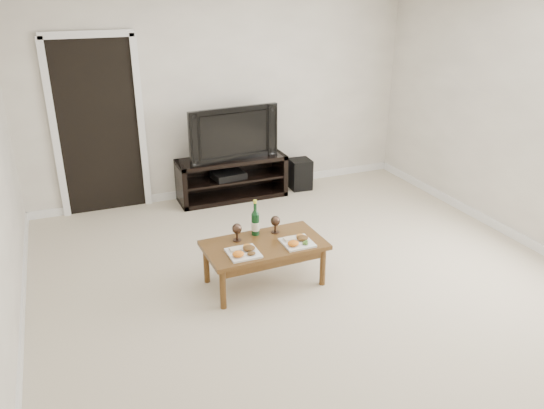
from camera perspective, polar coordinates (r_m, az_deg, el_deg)
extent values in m
plane|color=beige|center=(4.92, 5.06, -9.44)|extent=(5.50, 5.50, 0.00)
cube|color=white|center=(6.87, -5.27, 11.66)|extent=(5.00, 0.04, 2.60)
cube|color=black|center=(6.62, -18.12, 7.76)|extent=(0.90, 0.02, 2.05)
cube|color=black|center=(6.89, -4.33, 2.86)|extent=(1.40, 0.45, 0.55)
imported|color=black|center=(6.70, -4.48, 7.77)|extent=(1.18, 0.26, 0.67)
cube|color=black|center=(6.85, -4.70, 3.17)|extent=(0.43, 0.35, 0.08)
cube|color=black|center=(7.23, 3.04, 3.29)|extent=(0.29, 0.29, 0.41)
cube|color=brown|center=(4.95, -0.84, -6.35)|extent=(1.11, 0.63, 0.42)
cube|color=white|center=(4.65, -3.11, -4.98)|extent=(0.27, 0.27, 0.07)
cube|color=white|center=(4.83, 2.74, -3.86)|extent=(0.27, 0.27, 0.07)
cylinder|color=#0F3718|center=(4.94, -1.81, -1.40)|extent=(0.07, 0.07, 0.35)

